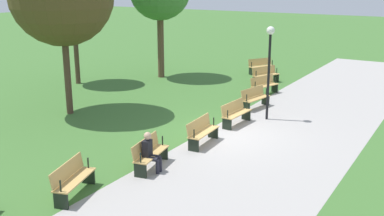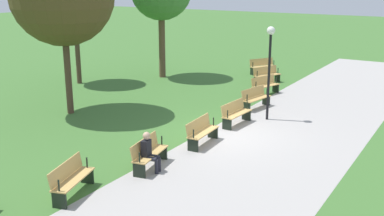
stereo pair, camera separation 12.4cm
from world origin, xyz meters
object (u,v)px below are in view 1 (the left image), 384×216
at_px(bench_0, 261,66).
at_px(bench_1, 265,74).
at_px(bench_3, 255,98).
at_px(bench_4, 235,113).
at_px(bench_2, 264,85).
at_px(bench_6, 150,153).
at_px(person_seated, 150,151).
at_px(bench_7, 72,179).
at_px(lamp_post, 270,55).
at_px(bench_5, 202,131).

bearing_deg(bench_0, bench_1, 59.57).
xyz_separation_m(bench_3, bench_4, (2.57, 0.31, 0.00)).
bearing_deg(bench_4, bench_2, -166.01).
height_order(bench_3, bench_6, same).
xyz_separation_m(bench_3, person_seated, (7.94, 0.18, 0.17)).
xyz_separation_m(bench_6, bench_7, (2.51, -0.62, 0.00)).
relative_size(bench_0, bench_1, 0.97).
bearing_deg(bench_6, bench_7, -24.50).
xyz_separation_m(bench_4, person_seated, (5.37, -0.13, 0.17)).
relative_size(bench_0, bench_3, 0.97).
xyz_separation_m(bench_1, lamp_post, (6.22, 2.64, 2.14)).
bearing_deg(person_seated, bench_2, 173.88).
bearing_deg(bench_1, bench_3, 42.05).
bearing_deg(lamp_post, bench_3, -139.77).
bearing_deg(bench_6, bench_0, 179.93).
bearing_deg(bench_4, bench_3, -169.51).
bearing_deg(bench_2, bench_3, 31.53).
height_order(bench_7, person_seated, person_seated).
relative_size(bench_0, bench_4, 0.99).
bearing_deg(lamp_post, bench_0, -155.61).
xyz_separation_m(bench_0, bench_7, (17.46, 2.14, 0.00)).
bearing_deg(bench_5, bench_1, -173.04).
xyz_separation_m(bench_0, bench_5, (12.37, 3.08, 0.00)).
height_order(bench_1, bench_2, same).
height_order(bench_5, lamp_post, lamp_post).
relative_size(bench_3, bench_4, 1.02).
bearing_deg(bench_1, bench_7, 28.08).
bearing_deg(bench_1, lamp_post, 47.62).
xyz_separation_m(bench_0, bench_2, (4.70, 2.14, 0.00)).
bearing_deg(bench_1, bench_6, 31.57).
xyz_separation_m(bench_2, lamp_post, (3.81, 1.72, 2.14)).
relative_size(bench_2, bench_3, 1.00).
height_order(bench_1, bench_7, same).
xyz_separation_m(bench_6, person_seated, (0.21, 0.18, 0.17)).
height_order(bench_2, bench_5, same).
bearing_deg(bench_1, bench_5, 35.06).
bearing_deg(bench_3, bench_4, 17.52).
distance_m(bench_0, bench_2, 5.16).
bearing_deg(bench_5, bench_2, -176.53).
bearing_deg(lamp_post, bench_7, -10.87).
distance_m(bench_6, bench_7, 2.59).
relative_size(bench_0, bench_5, 0.99).
height_order(bench_3, bench_7, same).
height_order(bench_4, person_seated, person_seated).
relative_size(bench_1, bench_4, 1.01).
xyz_separation_m(bench_0, lamp_post, (8.51, 3.86, 2.14)).
bearing_deg(lamp_post, bench_6, -9.65).
relative_size(bench_3, bench_6, 1.00).
bearing_deg(bench_6, bench_5, 162.48).
height_order(bench_6, person_seated, person_seated).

